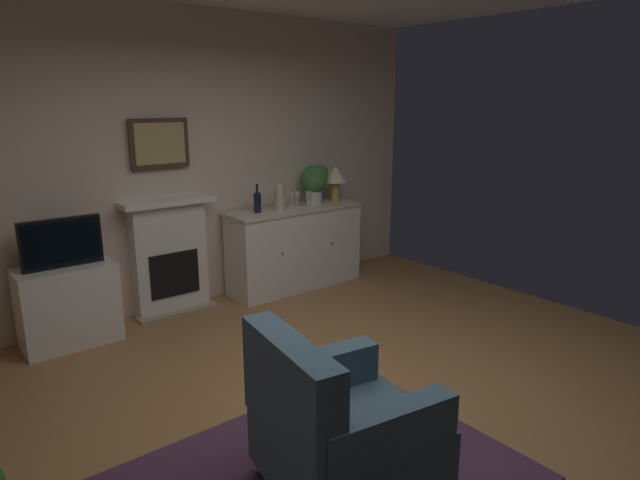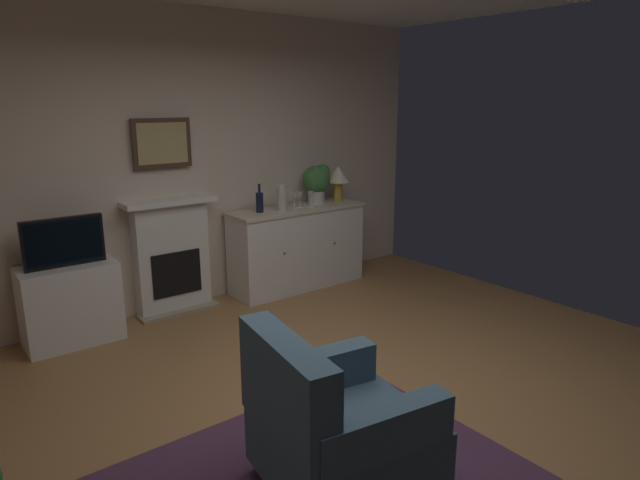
{
  "view_description": "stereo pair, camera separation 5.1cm",
  "coord_description": "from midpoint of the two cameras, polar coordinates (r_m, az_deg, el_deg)",
  "views": [
    {
      "loc": [
        -2.25,
        -2.33,
        1.98
      ],
      "look_at": [
        0.15,
        0.65,
        1.0
      ],
      "focal_mm": 30.62,
      "sensor_mm": 36.0,
      "label": 1
    },
    {
      "loc": [
        -2.21,
        -2.36,
        1.98
      ],
      "look_at": [
        0.15,
        0.65,
        1.0
      ],
      "focal_mm": 30.62,
      "sensor_mm": 36.0,
      "label": 2
    }
  ],
  "objects": [
    {
      "name": "framed_picture",
      "position": [
        5.24,
        -16.68,
        9.65
      ],
      "size": [
        0.55,
        0.04,
        0.45
      ],
      "color": "#473323"
    },
    {
      "name": "wall_rear",
      "position": [
        5.43,
        -14.45,
        7.93
      ],
      "size": [
        5.71,
        0.06,
        2.83
      ],
      "primitive_type": "cube",
      "color": "beige",
      "rests_on": "ground_plane"
    },
    {
      "name": "wine_glass_right",
      "position": [
        5.82,
        -1.47,
        4.68
      ],
      "size": [
        0.07,
        0.07,
        0.16
      ],
      "color": "silver",
      "rests_on": "sideboard_cabinet"
    },
    {
      "name": "potted_plant_small",
      "position": [
        5.97,
        -0.81,
        6.25
      ],
      "size": [
        0.3,
        0.3,
        0.43
      ],
      "color": "beige",
      "rests_on": "sideboard_cabinet"
    },
    {
      "name": "wine_glass_left",
      "position": [
        5.69,
        -3.22,
        4.44
      ],
      "size": [
        0.07,
        0.07,
        0.16
      ],
      "color": "silver",
      "rests_on": "sideboard_cabinet"
    },
    {
      "name": "ground_plane",
      "position": [
        3.82,
        4.22,
        -17.74
      ],
      "size": [
        5.71,
        5.2,
        0.1
      ],
      "primitive_type": "cube",
      "color": "#9E7042",
      "rests_on": "ground"
    },
    {
      "name": "armchair",
      "position": [
        2.9,
        1.36,
        -19.07
      ],
      "size": [
        0.92,
        0.88,
        0.92
      ],
      "color": "#3F596B",
      "rests_on": "ground_plane"
    },
    {
      "name": "vase_decorative",
      "position": [
        5.6,
        -4.5,
        4.46
      ],
      "size": [
        0.11,
        0.11,
        0.28
      ],
      "color": "beige",
      "rests_on": "sideboard_cabinet"
    },
    {
      "name": "fireplace_unit",
      "position": [
        5.38,
        -15.69,
        -1.63
      ],
      "size": [
        0.87,
        0.3,
        1.1
      ],
      "color": "white",
      "rests_on": "ground_plane"
    },
    {
      "name": "tv_cabinet",
      "position": [
        5.01,
        -25.08,
        -6.18
      ],
      "size": [
        0.75,
        0.42,
        0.68
      ],
      "color": "white",
      "rests_on": "ground_plane"
    },
    {
      "name": "wine_glass_center",
      "position": [
        5.79,
        -2.62,
        4.63
      ],
      "size": [
        0.07,
        0.07,
        0.16
      ],
      "color": "silver",
      "rests_on": "sideboard_cabinet"
    },
    {
      "name": "table_lamp",
      "position": [
        6.09,
        1.38,
        6.63
      ],
      "size": [
        0.26,
        0.26,
        0.4
      ],
      "color": "#B79338",
      "rests_on": "sideboard_cabinet"
    },
    {
      "name": "wine_bottle",
      "position": [
        5.55,
        -6.82,
        3.96
      ],
      "size": [
        0.08,
        0.08,
        0.29
      ],
      "color": "black",
      "rests_on": "sideboard_cabinet"
    },
    {
      "name": "sideboard_cabinet",
      "position": [
        5.89,
        -2.87,
        -0.79
      ],
      "size": [
        1.52,
        0.49,
        0.88
      ],
      "color": "white",
      "rests_on": "ground_plane"
    },
    {
      "name": "tv_set",
      "position": [
        4.84,
        -25.68,
        -0.27
      ],
      "size": [
        0.62,
        0.07,
        0.4
      ],
      "color": "black",
      "rests_on": "tv_cabinet"
    }
  ]
}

